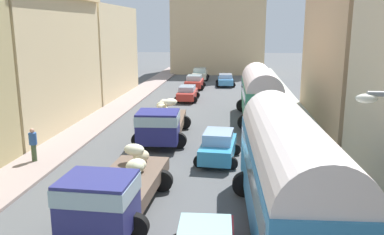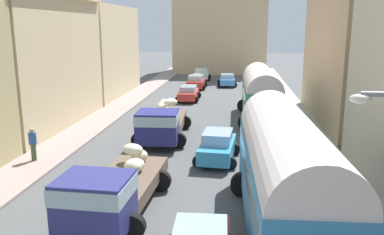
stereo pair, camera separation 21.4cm
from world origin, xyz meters
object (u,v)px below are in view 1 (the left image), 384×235
Objects in this scene: pedestrian_2 at (33,144)px; car_0 at (187,93)px; car_5 at (225,80)px; cargo_truck_1 at (162,122)px; car_2 at (200,74)px; cargo_truck_0 at (114,189)px; car_4 at (218,146)px; car_1 at (194,82)px; parked_bus_0 at (288,169)px; parked_bus_1 at (260,92)px.

car_0 is at bearing 73.07° from pedestrian_2.
car_5 is 2.09× the size of pedestrian_2.
car_2 is (-0.19, 28.75, -0.40)m from cargo_truck_1.
car_4 is (3.42, 6.83, -0.36)m from cargo_truck_0.
cargo_truck_0 is at bearing -89.47° from car_1.
parked_bus_0 reaches higher than car_2.
car_2 is at bearing 123.34° from car_5.
cargo_truck_0 is 31.24m from car_1.
car_2 is 34.01m from pedestrian_2.
parked_bus_0 reaches higher than car_5.
parked_bus_1 is 9.82m from car_0.
car_2 is 1.08× the size of car_4.
car_5 is at bearing 36.21° from car_1.
car_4 reaches higher than car_5.
parked_bus_0 is at bearing -85.26° from car_5.
parked_bus_0 is 25.13m from car_0.
parked_bus_0 is 7.85m from car_4.
pedestrian_2 reaches higher than car_5.
parked_bus_1 is 5.17× the size of pedestrian_2.
car_2 is (-0.34, 38.97, -0.37)m from cargo_truck_0.
parked_bus_1 reaches higher than car_1.
cargo_truck_0 is at bearing -110.18° from parked_bus_1.
car_1 is at bearing -143.79° from car_5.
cargo_truck_1 is 21.02m from car_1.
parked_bus_0 is at bearing -75.79° from car_0.
cargo_truck_0 is 3.71× the size of pedestrian_2.
parked_bus_0 is at bearing -90.31° from parked_bus_1.
car_5 is (3.12, 33.72, -0.43)m from cargo_truck_0.
cargo_truck_0 reaches higher than car_5.
car_1 is at bearing 98.63° from car_4.
car_4 is at bearing -81.37° from car_1.
car_1 is at bearing 90.59° from car_0.
cargo_truck_0 is 1.78× the size of car_4.
car_5 is at bearing 99.60° from parked_bus_1.
pedestrian_2 is (-11.87, -11.02, -1.10)m from parked_bus_1.
pedestrian_2 is (-8.95, -28.32, 0.33)m from car_5.
car_5 is at bearing 82.09° from cargo_truck_1.
parked_bus_0 is 1.04× the size of parked_bus_1.
parked_bus_0 is 13.21m from pedestrian_2.
car_2 is at bearing 105.79° from parked_bus_1.
car_4 is at bearing 8.76° from pedestrian_2.
pedestrian_2 is (-5.83, 5.41, -0.11)m from cargo_truck_0.
pedestrian_2 is at bearing -106.93° from car_0.
parked_bus_1 reaches higher than car_2.
parked_bus_1 is at bearing 89.69° from parked_bus_0.
cargo_truck_1 is 1.80× the size of car_0.
cargo_truck_1 is at bearing -89.74° from car_0.
car_0 is at bearing 104.21° from parked_bus_0.
car_4 is (3.70, -24.40, 0.02)m from car_1.
cargo_truck_0 is 38.97m from car_2.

